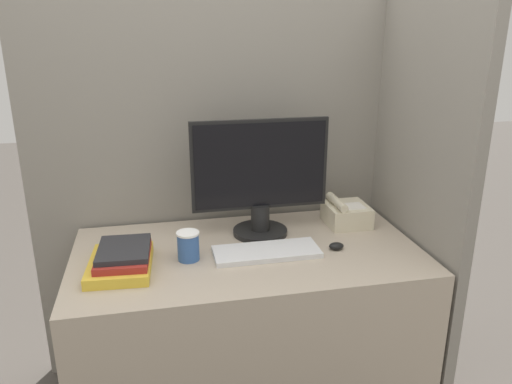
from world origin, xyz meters
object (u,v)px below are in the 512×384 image
(monitor, at_px, (260,181))
(mouse, at_px, (336,246))
(desk_telephone, at_px, (346,213))
(coffee_cup, at_px, (188,246))
(book_stack, at_px, (122,260))
(keyboard, at_px, (266,252))

(monitor, height_order, mouse, monitor)
(mouse, height_order, desk_telephone, desk_telephone)
(mouse, distance_m, desk_telephone, 0.28)
(mouse, height_order, coffee_cup, coffee_cup)
(book_stack, relative_size, desk_telephone, 1.65)
(mouse, relative_size, book_stack, 0.19)
(monitor, distance_m, keyboard, 0.30)
(keyboard, xyz_separation_m, book_stack, (-0.54, -0.01, 0.03))
(monitor, xyz_separation_m, desk_telephone, (0.39, 0.03, -0.18))
(mouse, relative_size, coffee_cup, 0.53)
(keyboard, xyz_separation_m, desk_telephone, (0.41, 0.23, 0.04))
(monitor, xyz_separation_m, keyboard, (-0.02, -0.20, -0.22))
(monitor, xyz_separation_m, book_stack, (-0.56, -0.21, -0.19))
(monitor, distance_m, book_stack, 0.63)
(monitor, distance_m, desk_telephone, 0.44)
(book_stack, bearing_deg, desk_telephone, 14.13)
(monitor, relative_size, desk_telephone, 3.00)
(monitor, relative_size, keyboard, 1.39)
(mouse, bearing_deg, coffee_cup, 176.80)
(keyboard, distance_m, book_stack, 0.54)
(mouse, bearing_deg, desk_telephone, 61.04)
(coffee_cup, height_order, desk_telephone, desk_telephone)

